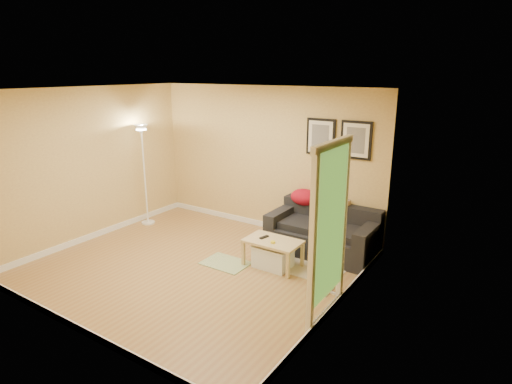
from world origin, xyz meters
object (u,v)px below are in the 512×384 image
sofa (322,230)px  floor_lamp (145,178)px  storage_bin (273,256)px  coffee_table (273,253)px  book_stack (332,255)px  side_table (330,276)px

sofa → floor_lamp: bearing=-169.9°
storage_bin → coffee_table: bearing=127.8°
storage_bin → floor_lamp: 3.10m
coffee_table → book_stack: 1.13m
sofa → coffee_table: bearing=-114.9°
storage_bin → floor_lamp: bearing=174.3°
side_table → book_stack: bearing=68.1°
storage_bin → floor_lamp: floor_lamp is taller
storage_bin → book_stack: 1.12m
coffee_table → sofa: bearing=80.9°
book_stack → floor_lamp: floor_lamp is taller
book_stack → floor_lamp: bearing=154.7°
floor_lamp → side_table: bearing=-7.7°
coffee_table → storage_bin: coffee_table is taller
coffee_table → floor_lamp: size_ratio=0.44×
sofa → coffee_table: (-0.40, -0.87, -0.17)m
side_table → coffee_table: bearing=165.2°
coffee_table → floor_lamp: bearing=-169.4°
side_table → book_stack: size_ratio=2.01×
storage_bin → book_stack: (1.03, -0.23, 0.37)m
side_table → floor_lamp: floor_lamp is taller
storage_bin → book_stack: book_stack is taller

